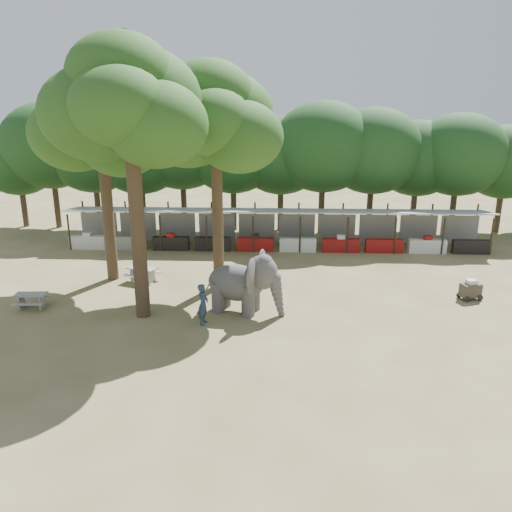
{
  "coord_description": "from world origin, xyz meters",
  "views": [
    {
      "loc": [
        0.04,
        -18.76,
        9.07
      ],
      "look_at": [
        -1.0,
        5.0,
        2.0
      ],
      "focal_mm": 35.0,
      "sensor_mm": 36.0,
      "label": 1
    }
  ],
  "objects_px": {
    "elephant": "(245,283)",
    "picnic_table_near": "(31,299)",
    "yard_tree_left": "(99,126)",
    "yard_tree_back": "(213,119)",
    "picnic_table_far": "(142,272)",
    "yard_tree_center": "(127,104)",
    "handler": "(203,304)",
    "cart_front": "(471,290)"
  },
  "relations": [
    {
      "from": "cart_front",
      "to": "yard_tree_back",
      "type": "bearing_deg",
      "value": 155.58
    },
    {
      "from": "picnic_table_far",
      "to": "elephant",
      "type": "bearing_deg",
      "value": -12.33
    },
    {
      "from": "yard_tree_left",
      "to": "handler",
      "type": "relative_size",
      "value": 5.98
    },
    {
      "from": "cart_front",
      "to": "picnic_table_far",
      "type": "bearing_deg",
      "value": 155.93
    },
    {
      "from": "elephant",
      "to": "cart_front",
      "type": "relative_size",
      "value": 3.21
    },
    {
      "from": "elephant",
      "to": "handler",
      "type": "xyz_separation_m",
      "value": [
        -1.72,
        -1.45,
        -0.5
      ]
    },
    {
      "from": "picnic_table_near",
      "to": "cart_front",
      "type": "bearing_deg",
      "value": 1.12
    },
    {
      "from": "elephant",
      "to": "cart_front",
      "type": "xyz_separation_m",
      "value": [
        10.99,
        2.04,
        -0.92
      ]
    },
    {
      "from": "yard_tree_back",
      "to": "cart_front",
      "type": "bearing_deg",
      "value": -6.71
    },
    {
      "from": "yard_tree_left",
      "to": "yard_tree_center",
      "type": "xyz_separation_m",
      "value": [
        3.0,
        -5.0,
        1.01
      ]
    },
    {
      "from": "yard_tree_center",
      "to": "handler",
      "type": "bearing_deg",
      "value": -18.1
    },
    {
      "from": "elephant",
      "to": "cart_front",
      "type": "bearing_deg",
      "value": 25.43
    },
    {
      "from": "yard_tree_back",
      "to": "picnic_table_far",
      "type": "bearing_deg",
      "value": 174.72
    },
    {
      "from": "yard_tree_left",
      "to": "yard_tree_back",
      "type": "height_order",
      "value": "yard_tree_back"
    },
    {
      "from": "picnic_table_near",
      "to": "picnic_table_far",
      "type": "bearing_deg",
      "value": 38.22
    },
    {
      "from": "elephant",
      "to": "picnic_table_near",
      "type": "bearing_deg",
      "value": -164.99
    },
    {
      "from": "handler",
      "to": "elephant",
      "type": "bearing_deg",
      "value": -41.59
    },
    {
      "from": "yard_tree_center",
      "to": "picnic_table_far",
      "type": "xyz_separation_m",
      "value": [
        -1.1,
        4.38,
        -8.69
      ]
    },
    {
      "from": "yard_tree_left",
      "to": "cart_front",
      "type": "xyz_separation_m",
      "value": [
        18.72,
        -2.49,
        -7.7
      ]
    },
    {
      "from": "yard_tree_back",
      "to": "cart_front",
      "type": "distance_m",
      "value": 15.12
    },
    {
      "from": "yard_tree_back",
      "to": "picnic_table_far",
      "type": "distance_m",
      "value": 9.01
    },
    {
      "from": "yard_tree_left",
      "to": "picnic_table_far",
      "type": "relative_size",
      "value": 5.47
    },
    {
      "from": "yard_tree_center",
      "to": "picnic_table_near",
      "type": "xyz_separation_m",
      "value": [
        -5.36,
        0.45,
        -8.74
      ]
    },
    {
      "from": "handler",
      "to": "picnic_table_near",
      "type": "xyz_separation_m",
      "value": [
        -8.36,
        1.44,
        -0.46
      ]
    },
    {
      "from": "yard_tree_back",
      "to": "elephant",
      "type": "height_order",
      "value": "yard_tree_back"
    },
    {
      "from": "yard_tree_center",
      "to": "elephant",
      "type": "relative_size",
      "value": 3.14
    },
    {
      "from": "yard_tree_center",
      "to": "picnic_table_near",
      "type": "bearing_deg",
      "value": 175.17
    },
    {
      "from": "yard_tree_left",
      "to": "yard_tree_back",
      "type": "relative_size",
      "value": 0.97
    },
    {
      "from": "yard_tree_back",
      "to": "picnic_table_near",
      "type": "bearing_deg",
      "value": -156.99
    },
    {
      "from": "elephant",
      "to": "cart_front",
      "type": "distance_m",
      "value": 11.22
    },
    {
      "from": "yard_tree_center",
      "to": "elephant",
      "type": "xyz_separation_m",
      "value": [
        4.72,
        0.47,
        -7.79
      ]
    },
    {
      "from": "yard_tree_center",
      "to": "picnic_table_far",
      "type": "relative_size",
      "value": 5.97
    },
    {
      "from": "handler",
      "to": "picnic_table_far",
      "type": "distance_m",
      "value": 6.76
    },
    {
      "from": "yard_tree_left",
      "to": "yard_tree_back",
      "type": "xyz_separation_m",
      "value": [
        6.0,
        -1.0,
        0.34
      ]
    },
    {
      "from": "handler",
      "to": "picnic_table_far",
      "type": "height_order",
      "value": "handler"
    },
    {
      "from": "yard_tree_center",
      "to": "yard_tree_left",
      "type": "bearing_deg",
      "value": 120.96
    },
    {
      "from": "elephant",
      "to": "picnic_table_near",
      "type": "distance_m",
      "value": 10.13
    },
    {
      "from": "yard_tree_center",
      "to": "elephant",
      "type": "bearing_deg",
      "value": 5.65
    },
    {
      "from": "yard_tree_left",
      "to": "yard_tree_center",
      "type": "distance_m",
      "value": 5.92
    },
    {
      "from": "handler",
      "to": "yard_tree_back",
      "type": "bearing_deg",
      "value": 8.34
    },
    {
      "from": "yard_tree_left",
      "to": "picnic_table_near",
      "type": "relative_size",
      "value": 7.24
    },
    {
      "from": "yard_tree_left",
      "to": "elephant",
      "type": "distance_m",
      "value": 11.23
    }
  ]
}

